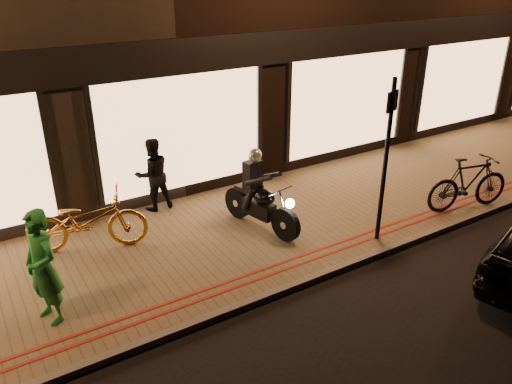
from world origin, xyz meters
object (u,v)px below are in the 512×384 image
Objects in this scene: motorcycle at (259,198)px; person_green at (43,268)px; sign_post at (386,154)px; bicycle_gold at (87,221)px.

motorcycle is 4.08m from person_green.
motorcycle is 2.48m from sign_post.
person_green is at bearing 169.53° from bicycle_gold.
motorcycle is at bearing 78.58° from person_green.
motorcycle is 1.12× the size of person_green.
person_green is at bearing 171.97° from sign_post.
bicycle_gold is (-4.64, 2.49, -1.13)m from sign_post.
person_green reaches higher than bicycle_gold.
sign_post is 5.38m from bicycle_gold.
bicycle_gold is at bearing 150.10° from motorcycle.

